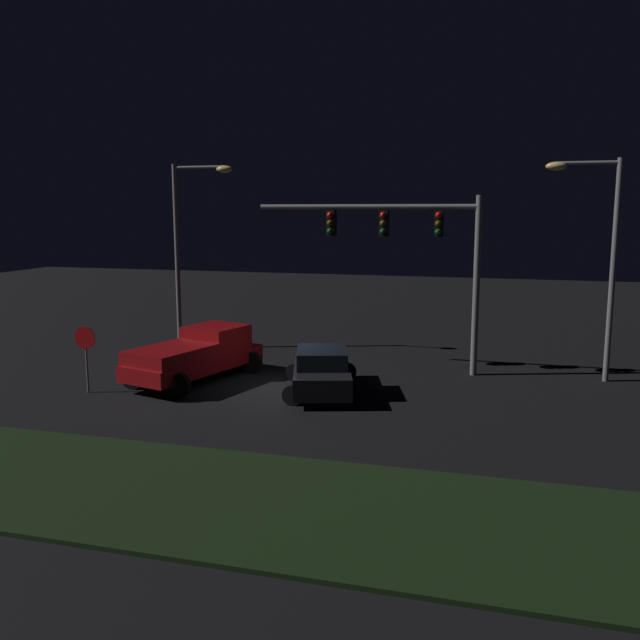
# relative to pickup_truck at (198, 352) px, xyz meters

# --- Properties ---
(ground_plane) EXTENTS (80.00, 80.00, 0.00)m
(ground_plane) POSITION_rel_pickup_truck_xyz_m (3.20, -0.05, -1.00)
(ground_plane) COLOR black
(grass_median) EXTENTS (20.60, 5.09, 0.10)m
(grass_median) POSITION_rel_pickup_truck_xyz_m (3.20, -9.12, -0.95)
(grass_median) COLOR black
(grass_median) RESTS_ON ground_plane
(pickup_truck) EXTENTS (3.83, 5.74, 1.80)m
(pickup_truck) POSITION_rel_pickup_truck_xyz_m (0.00, 0.00, 0.00)
(pickup_truck) COLOR maroon
(pickup_truck) RESTS_ON ground_plane
(car_sedan) EXTENTS (3.24, 4.73, 1.51)m
(car_sedan) POSITION_rel_pickup_truck_xyz_m (4.70, -0.49, -0.26)
(car_sedan) COLOR black
(car_sedan) RESTS_ON ground_plane
(traffic_signal_gantry) EXTENTS (8.32, 0.56, 6.50)m
(traffic_signal_gantry) POSITION_rel_pickup_truck_xyz_m (6.96, 3.35, 3.90)
(traffic_signal_gantry) COLOR slate
(traffic_signal_gantry) RESTS_ON ground_plane
(street_lamp_left) EXTENTS (2.74, 0.44, 7.89)m
(street_lamp_left) POSITION_rel_pickup_truck_xyz_m (-2.70, 4.95, 4.01)
(street_lamp_left) COLOR slate
(street_lamp_left) RESTS_ON ground_plane
(street_lamp_right) EXTENTS (2.49, 0.44, 7.72)m
(street_lamp_right) POSITION_rel_pickup_truck_xyz_m (13.45, 3.69, 3.89)
(street_lamp_right) COLOR slate
(street_lamp_right) RESTS_ON ground_plane
(stop_sign) EXTENTS (0.76, 0.08, 2.23)m
(stop_sign) POSITION_rel_pickup_truck_xyz_m (-2.78, -2.56, 0.56)
(stop_sign) COLOR slate
(stop_sign) RESTS_ON ground_plane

